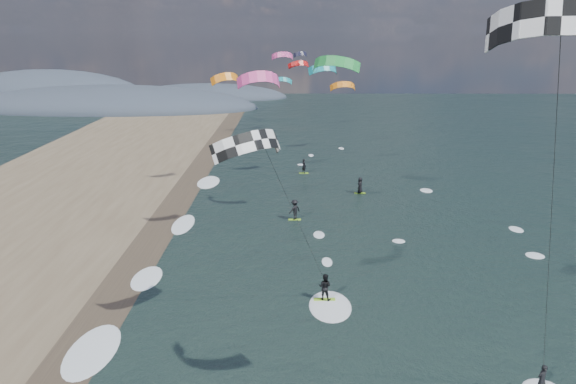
{
  "coord_description": "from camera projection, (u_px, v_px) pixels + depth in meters",
  "views": [
    {
      "loc": [
        -0.78,
        -19.92,
        16.25
      ],
      "look_at": [
        -1.0,
        12.0,
        7.0
      ],
      "focal_mm": 35.0,
      "sensor_mm": 36.0,
      "label": 1
    }
  ],
  "objects": [
    {
      "name": "bg_kite_field",
      "position": [
        299.0,
        68.0,
        71.2
      ],
      "size": [
        16.66,
        74.94,
        7.39
      ],
      "color": "teal",
      "rests_on": "ground"
    },
    {
      "name": "shoreline_surf",
      "position": [
        143.0,
        280.0,
        37.89
      ],
      "size": [
        2.4,
        79.4,
        0.11
      ],
      "color": "white",
      "rests_on": "ground"
    },
    {
      "name": "kitesurfer_near_a",
      "position": [
        559.0,
        137.0,
        17.72
      ],
      "size": [
        7.64,
        8.69,
        17.47
      ],
      "color": "#91D725",
      "rests_on": "ground"
    },
    {
      "name": "far_kitesurfers",
      "position": [
        316.0,
        194.0,
        54.57
      ],
      "size": [
        8.0,
        17.86,
        1.86
      ],
      "color": "#91D725",
      "rests_on": "ground"
    },
    {
      "name": "kitesurfer_near_b",
      "position": [
        286.0,
        198.0,
        28.73
      ],
      "size": [
        7.05,
        9.19,
        12.47
      ],
      "color": "#91D725",
      "rests_on": "ground"
    },
    {
      "name": "wet_sand_strip",
      "position": [
        103.0,
        314.0,
        33.33
      ],
      "size": [
        3.0,
        240.0,
        0.0
      ],
      "primitive_type": "cube",
      "color": "#382D23",
      "rests_on": "ground"
    },
    {
      "name": "coastal_hills",
      "position": [
        98.0,
        104.0,
        127.54
      ],
      "size": [
        80.0,
        41.0,
        15.0
      ],
      "color": "#3D4756",
      "rests_on": "ground"
    }
  ]
}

